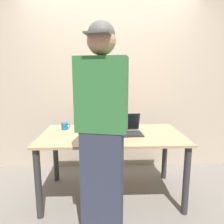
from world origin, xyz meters
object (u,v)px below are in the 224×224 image
(laptop, at_px, (126,129))
(beer_bottle_green, at_px, (99,122))
(beer_bottle_brown, at_px, (107,121))
(coffee_mug, at_px, (65,126))
(person_figure, at_px, (102,134))

(laptop, bearing_deg, beer_bottle_green, 161.17)
(beer_bottle_brown, relative_size, coffee_mug, 2.58)
(beer_bottle_green, relative_size, beer_bottle_brown, 0.99)
(beer_bottle_brown, bearing_deg, laptop, -37.85)
(laptop, height_order, coffee_mug, laptop)
(person_figure, bearing_deg, coffee_mug, 118.15)
(laptop, xyz_separation_m, beer_bottle_green, (-0.31, 0.10, 0.06))
(beer_bottle_green, bearing_deg, person_figure, -86.99)
(laptop, relative_size, coffee_mug, 3.38)
(beer_bottle_green, distance_m, person_figure, 0.78)
(laptop, distance_m, beer_bottle_brown, 0.28)
(beer_bottle_brown, height_order, coffee_mug, beer_bottle_brown)
(beer_bottle_green, bearing_deg, laptop, -18.83)
(beer_bottle_brown, xyz_separation_m, coffee_mug, (-0.51, 0.02, -0.07))
(beer_bottle_brown, bearing_deg, coffee_mug, 177.44)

